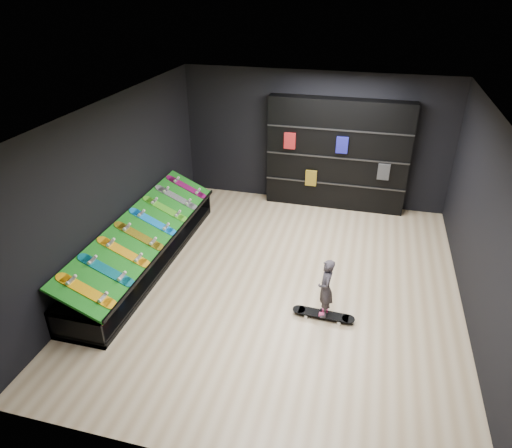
% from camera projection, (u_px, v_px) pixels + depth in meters
% --- Properties ---
extents(floor, '(6.00, 7.00, 0.01)m').
position_uv_depth(floor, '(281.00, 283.00, 7.99)').
color(floor, '#D0B68C').
rests_on(floor, ground).
extents(ceiling, '(6.00, 7.00, 0.01)m').
position_uv_depth(ceiling, '(286.00, 113.00, 6.56)').
color(ceiling, white).
rests_on(ceiling, ground).
extents(wall_back, '(6.00, 0.02, 3.00)m').
position_uv_depth(wall_back, '(314.00, 139.00, 10.25)').
color(wall_back, black).
rests_on(wall_back, ground).
extents(wall_front, '(6.00, 0.02, 3.00)m').
position_uv_depth(wall_front, '(209.00, 365.00, 4.30)').
color(wall_front, black).
rests_on(wall_front, ground).
extents(wall_left, '(0.02, 7.00, 3.00)m').
position_uv_depth(wall_left, '(114.00, 187.00, 7.94)').
color(wall_left, black).
rests_on(wall_left, ground).
extents(wall_right, '(0.02, 7.00, 3.00)m').
position_uv_depth(wall_right, '(486.00, 229.00, 6.61)').
color(wall_right, black).
rests_on(wall_right, ground).
extents(display_rack, '(0.90, 4.50, 0.50)m').
position_uv_depth(display_rack, '(146.00, 251.00, 8.44)').
color(display_rack, black).
rests_on(display_rack, ground).
extents(turf_ramp, '(0.92, 4.50, 0.46)m').
position_uv_depth(turf_ramp, '(146.00, 230.00, 8.20)').
color(turf_ramp, '#0F640F').
rests_on(turf_ramp, display_rack).
extents(back_shelving, '(3.10, 0.36, 2.48)m').
position_uv_depth(back_shelving, '(337.00, 155.00, 10.10)').
color(back_shelving, black).
rests_on(back_shelving, ground).
extents(floor_skateboard, '(0.99, 0.26, 0.09)m').
position_uv_depth(floor_skateboard, '(323.00, 316.00, 7.15)').
color(floor_skateboard, black).
rests_on(floor_skateboard, ground).
extents(child, '(0.19, 0.25, 0.59)m').
position_uv_depth(child, '(325.00, 299.00, 6.98)').
color(child, black).
rests_on(child, floor_skateboard).
extents(display_board_0, '(0.93, 0.22, 0.50)m').
position_uv_depth(display_board_0, '(86.00, 291.00, 6.57)').
color(display_board_0, yellow).
rests_on(display_board_0, turf_ramp).
extents(display_board_1, '(0.93, 0.22, 0.50)m').
position_uv_depth(display_board_1, '(106.00, 270.00, 7.03)').
color(display_board_1, '#0C8C99').
rests_on(display_board_1, turf_ramp).
extents(display_board_2, '(0.93, 0.22, 0.50)m').
position_uv_depth(display_board_2, '(124.00, 252.00, 7.50)').
color(display_board_2, orange).
rests_on(display_board_2, turf_ramp).
extents(display_board_3, '(0.93, 0.22, 0.50)m').
position_uv_depth(display_board_3, '(139.00, 236.00, 7.96)').
color(display_board_3, yellow).
rests_on(display_board_3, turf_ramp).
extents(display_board_4, '(0.93, 0.22, 0.50)m').
position_uv_depth(display_board_4, '(153.00, 222.00, 8.42)').
color(display_board_4, blue).
rests_on(display_board_4, turf_ramp).
extents(display_board_5, '(0.93, 0.22, 0.50)m').
position_uv_depth(display_board_5, '(165.00, 209.00, 8.88)').
color(display_board_5, green).
rests_on(display_board_5, turf_ramp).
extents(display_board_6, '(0.93, 0.22, 0.50)m').
position_uv_depth(display_board_6, '(176.00, 197.00, 9.34)').
color(display_board_6, black).
rests_on(display_board_6, turf_ramp).
extents(display_board_7, '(0.93, 0.22, 0.50)m').
position_uv_depth(display_board_7, '(186.00, 187.00, 9.80)').
color(display_board_7, '#E5198C').
rests_on(display_board_7, turf_ramp).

